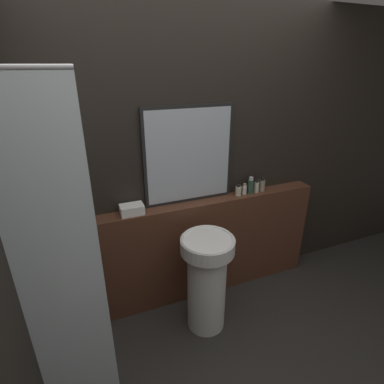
{
  "coord_description": "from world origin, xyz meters",
  "views": [
    {
      "loc": [
        -0.87,
        -0.95,
        2.04
      ],
      "look_at": [
        -0.04,
        1.09,
        1.09
      ],
      "focal_mm": 28.0,
      "sensor_mm": 36.0,
      "label": 1
    }
  ],
  "objects": [
    {
      "name": "shampoo_bottle",
      "position": [
        0.44,
        1.17,
        1.0
      ],
      "size": [
        0.05,
        0.05,
        0.1
      ],
      "color": "beige",
      "rests_on": "vanity_counter"
    },
    {
      "name": "lotion_bottle",
      "position": [
        0.56,
        1.17,
        1.02
      ],
      "size": [
        0.05,
        0.05,
        0.16
      ],
      "color": "#2D4C3D",
      "rests_on": "vanity_counter"
    },
    {
      "name": "body_wash_bottle",
      "position": [
        0.63,
        1.17,
        1.01
      ],
      "size": [
        0.04,
        0.04,
        0.12
      ],
      "color": "beige",
      "rests_on": "vanity_counter"
    },
    {
      "name": "wall_back",
      "position": [
        0.0,
        1.28,
        1.25
      ],
      "size": [
        8.0,
        0.06,
        2.5
      ],
      "color": "black",
      "rests_on": "ground_plane"
    },
    {
      "name": "mirror",
      "position": [
        -0.01,
        1.23,
        1.35
      ],
      "size": [
        0.76,
        0.03,
        0.8
      ],
      "color": "black",
      "rests_on": "vanity_counter"
    },
    {
      "name": "shower_panel",
      "position": [
        -1.01,
        0.3,
        1.03
      ],
      "size": [
        0.37,
        0.02,
        2.04
      ],
      "color": "silver",
      "rests_on": "ground_plane"
    },
    {
      "name": "pedestal_sink",
      "position": [
        -0.04,
        0.78,
        0.47
      ],
      "size": [
        0.41,
        0.41,
        0.85
      ],
      "color": "white",
      "rests_on": "ground_plane"
    },
    {
      "name": "towel_stack",
      "position": [
        -0.52,
        1.17,
        0.99
      ],
      "size": [
        0.18,
        0.12,
        0.08
      ],
      "color": "white",
      "rests_on": "vanity_counter"
    },
    {
      "name": "conditioner_bottle",
      "position": [
        0.5,
        1.17,
        1.0
      ],
      "size": [
        0.04,
        0.04,
        0.1
      ],
      "color": "white",
      "rests_on": "vanity_counter"
    },
    {
      "name": "vanity_counter",
      "position": [
        0.0,
        1.17,
        0.48
      ],
      "size": [
        2.39,
        0.16,
        0.95
      ],
      "color": "#512D1E",
      "rests_on": "ground_plane"
    },
    {
      "name": "hand_soap_bottle",
      "position": [
        0.69,
        1.17,
        1.01
      ],
      "size": [
        0.05,
        0.05,
        0.13
      ],
      "color": "gray",
      "rests_on": "vanity_counter"
    }
  ]
}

